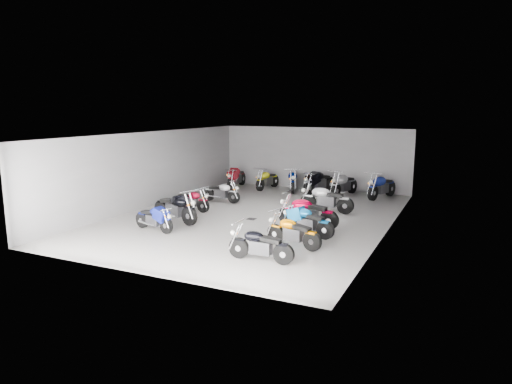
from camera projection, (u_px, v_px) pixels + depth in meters
ground at (257, 216)px, 17.87m from camera, size 14.00×14.00×0.00m
wall_back at (314, 158)px, 23.81m from camera, size 10.00×0.10×3.20m
wall_left at (152, 169)px, 19.68m from camera, size 0.10×14.00×3.20m
wall_right at (390, 185)px, 15.49m from camera, size 0.10×14.00×3.20m
ceiling at (257, 134)px, 17.29m from camera, size 10.00×14.00×0.04m
drain_grate at (251, 219)px, 17.43m from camera, size 0.32×0.32×0.01m
motorcycle_left_b at (154, 218)px, 15.69m from camera, size 1.82×0.56×0.81m
motorcycle_left_c at (175, 208)px, 16.86m from camera, size 2.26×0.78×1.02m
motorcycle_left_d at (191, 200)px, 18.74m from camera, size 1.87×0.42×0.82m
motorcycle_left_f at (221, 192)px, 20.50m from camera, size 1.91×0.39×0.84m
motorcycle_right_a at (260, 245)px, 12.56m from camera, size 1.94×0.38×0.85m
motorcycle_right_b at (293, 232)px, 13.87m from camera, size 1.92×0.60×0.85m
motorcycle_right_c at (306, 221)px, 15.10m from camera, size 1.98×0.63×0.88m
motorcycle_right_d at (307, 212)px, 16.14m from camera, size 2.24×0.45×0.99m
motorcycle_right_f at (326, 199)px, 18.49m from camera, size 2.24×0.43×0.99m
motorcycle_back_a at (236, 177)px, 24.29m from camera, size 0.51×2.30×1.01m
motorcycle_back_b at (267, 180)px, 23.78m from camera, size 0.49×2.12×0.93m
motorcycle_back_c at (292, 181)px, 23.20m from camera, size 1.00×2.15×1.00m
motorcycle_back_d at (319, 182)px, 22.69m from camera, size 0.97×2.24×1.03m
motorcycle_back_e at (344, 184)px, 21.97m from camera, size 0.74×2.31×1.03m
motorcycle_back_f at (382, 187)px, 21.35m from camera, size 0.91×2.27×1.03m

